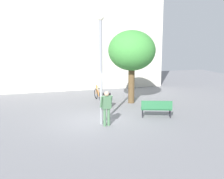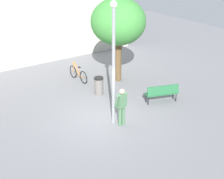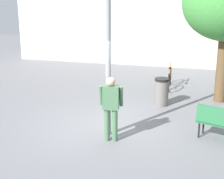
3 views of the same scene
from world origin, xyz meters
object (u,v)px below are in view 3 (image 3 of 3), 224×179
Objects in this scene: lamppost at (108,22)px; person_by_lamppost at (111,105)px; bicycle_orange at (170,78)px; trash_bin at (162,92)px.

person_by_lamppost is at bearing -64.71° from lamppost.
lamppost is 2.02m from person_by_lamppost.
trash_bin is (-0.03, -2.22, 0.08)m from bicycle_orange.
lamppost is 3.09× the size of person_by_lamppost.
lamppost is at bearing -110.39° from trash_bin.
lamppost reaches higher than trash_bin.
person_by_lamppost is 5.48m from bicycle_orange.
person_by_lamppost is at bearing -105.42° from trash_bin.
lamppost reaches higher than person_by_lamppost.
person_by_lamppost is 3.31m from trash_bin.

